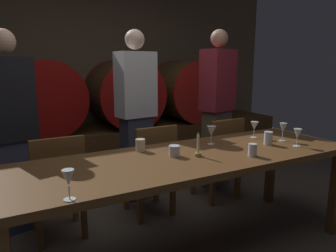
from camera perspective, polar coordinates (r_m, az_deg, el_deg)
ground_plane at (r=2.65m, az=-0.05°, el=-21.36°), size 8.75×8.75×0.00m
back_wall at (r=4.91m, az=-16.30°, el=10.78°), size 6.73×0.24×2.86m
barrel_shelf at (r=4.53m, az=-13.99°, el=-3.91°), size 6.06×0.90×0.54m
wine_barrel_center_left at (r=4.30m, az=-21.52°, el=4.80°), size 0.94×0.88×0.94m
wine_barrel_center_right at (r=4.55m, az=-8.05°, el=5.79°), size 0.94×0.88×0.94m
wine_barrel_far_right at (r=5.01m, az=3.26°, el=6.38°), size 0.94×0.88×0.94m
dining_table at (r=2.34m, az=3.67°, el=-6.95°), size 2.63×0.84×0.77m
chair_left at (r=2.73m, az=-19.25°, el=-9.61°), size 0.40×0.40×0.88m
chair_center at (r=2.97m, az=-2.92°, el=-7.25°), size 0.40×0.40×0.88m
chair_right at (r=3.36m, az=9.41°, el=-5.17°), size 0.41×0.41×0.88m
guest_left at (r=2.94m, az=-26.40°, el=-0.95°), size 0.42×0.31×1.70m
guest_center at (r=3.30m, az=-5.76°, el=2.01°), size 0.41×0.28×1.76m
guest_right at (r=3.64m, az=8.87°, el=3.07°), size 0.43×0.33×1.79m
candle_center at (r=2.29m, az=5.44°, el=-4.29°), size 0.05×0.05×0.18m
wine_glass_far_left at (r=1.63m, az=-17.53°, el=-9.09°), size 0.06×0.06×0.16m
wine_glass_left at (r=2.63m, az=7.81°, el=-1.01°), size 0.08×0.08×0.15m
wine_glass_center at (r=2.94m, az=15.31°, el=-0.03°), size 0.07×0.07×0.15m
wine_glass_right at (r=2.74m, az=22.32°, el=-1.39°), size 0.06×0.06×0.15m
wine_glass_far_right at (r=2.89m, az=20.04°, el=-0.44°), size 0.06×0.06×0.16m
cup_far_left at (r=2.43m, az=-5.00°, el=-3.44°), size 0.07×0.07×0.09m
cup_center_left at (r=2.28m, az=1.15°, el=-4.51°), size 0.08×0.08×0.08m
cup_center_right at (r=2.36m, az=15.00°, el=-4.20°), size 0.06×0.06×0.09m
cup_far_right at (r=2.73m, az=17.63°, el=-2.10°), size 0.07×0.07×0.11m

